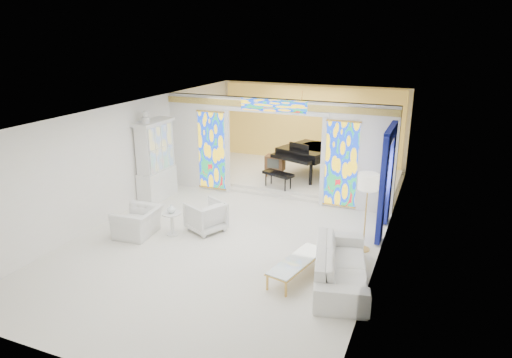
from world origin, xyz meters
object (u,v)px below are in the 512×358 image
at_px(coffee_table, 297,262).
at_px(grand_piano, 315,152).
at_px(armchair_right, 206,216).
at_px(china_cabinet, 156,161).
at_px(tv_console, 275,163).
at_px(sofa, 341,265).
at_px(armchair_left, 138,222).

distance_m(coffee_table, grand_piano, 6.47).
xyz_separation_m(armchair_right, grand_piano, (1.46, 4.98, 0.62)).
distance_m(china_cabinet, tv_console, 3.99).
height_order(china_cabinet, tv_console, china_cabinet).
height_order(china_cabinet, sofa, china_cabinet).
xyz_separation_m(china_cabinet, armchair_right, (2.46, -1.53, -0.78)).
bearing_deg(tv_console, armchair_left, -109.65).
distance_m(armchair_left, coffee_table, 4.28).
bearing_deg(armchair_right, china_cabinet, -95.80).
height_order(armchair_left, sofa, sofa).
relative_size(china_cabinet, sofa, 1.05).
xyz_separation_m(armchair_left, tv_console, (1.67, 5.29, 0.30)).
relative_size(armchair_right, grand_piano, 0.27).
relative_size(china_cabinet, coffee_table, 1.56).
xyz_separation_m(coffee_table, grand_piano, (-1.37, 6.29, 0.66)).
bearing_deg(tv_console, coffee_table, -67.82).
distance_m(china_cabinet, coffee_table, 6.06).
xyz_separation_m(china_cabinet, sofa, (6.17, -2.71, -0.79)).
height_order(china_cabinet, armchair_left, china_cabinet).
distance_m(armchair_right, sofa, 3.89).
bearing_deg(armchair_right, grand_piano, -170.34).
bearing_deg(armchair_left, grand_piano, 148.32).
bearing_deg(tv_console, grand_piano, 22.74).
distance_m(china_cabinet, armchair_right, 3.00).
xyz_separation_m(armchair_left, armchair_right, (1.43, 0.88, 0.04)).
distance_m(sofa, grand_piano, 6.59).
distance_m(armchair_left, armchair_right, 1.68).
bearing_deg(grand_piano, sofa, -50.38).
bearing_deg(sofa, china_cabinet, 53.38).
xyz_separation_m(armchair_left, coffee_table, (4.26, -0.44, -0.00)).
distance_m(coffee_table, tv_console, 6.29).
bearing_deg(coffee_table, grand_piano, 102.32).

